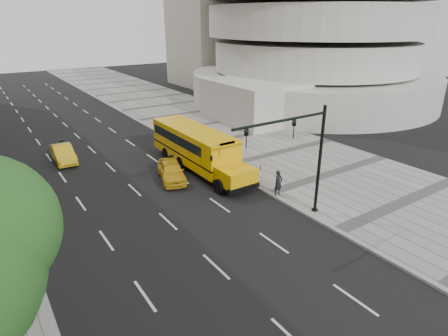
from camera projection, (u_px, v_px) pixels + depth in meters
ground at (149, 186)px, 25.44m from camera, size 140.00×140.00×0.00m
sidewalk_museum at (281, 153)px, 31.65m from camera, size 12.00×140.00×0.15m
curb_museum at (222, 167)px, 28.53m from camera, size 0.30×140.00×0.15m
curb_far at (17, 218)px, 21.26m from camera, size 0.30×140.00×0.15m
school_bus at (196, 145)px, 28.12m from camera, size 2.96×11.56×3.19m
taxi_near at (171, 171)px, 26.25m from camera, size 2.74×4.35×1.38m
taxi_far at (63, 154)px, 29.63m from camera, size 1.55×4.11×1.34m
pedestrian at (278, 183)px, 23.58m from camera, size 0.62×0.42×1.66m
traffic_signal at (303, 152)px, 19.75m from camera, size 6.18×0.36×6.40m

